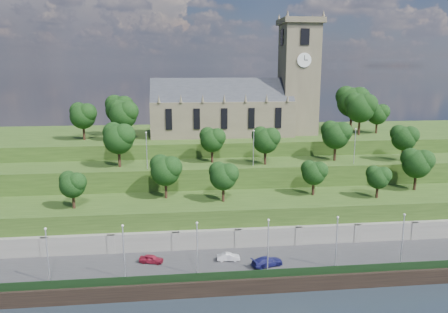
{
  "coord_description": "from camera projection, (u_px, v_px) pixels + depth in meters",
  "views": [
    {
      "loc": [
        -14.61,
        -54.13,
        30.74
      ],
      "look_at": [
        -5.17,
        30.0,
        13.13
      ],
      "focal_mm": 35.0,
      "sensor_mm": 36.0,
      "label": 1
    }
  ],
  "objects": [
    {
      "name": "fence",
      "position": [
        285.0,
        273.0,
        60.58
      ],
      "size": [
        160.0,
        0.1,
        1.2
      ],
      "primitive_type": "cube",
      "color": "black",
      "rests_on": "promenade"
    },
    {
      "name": "embankment_upper",
      "position": [
        250.0,
        192.0,
        87.52
      ],
      "size": [
        160.0,
        10.0,
        12.0
      ],
      "primitive_type": "cube",
      "color": "#284316",
      "rests_on": "ground"
    },
    {
      "name": "lamp_posts_upper",
      "position": [
        253.0,
        145.0,
        82.54
      ],
      "size": [
        40.36,
        0.36,
        6.96
      ],
      "color": "#B2B2B7",
      "rests_on": "embankment_upper"
    },
    {
      "name": "lamp_posts_promenade",
      "position": [
        268.0,
        241.0,
        61.4
      ],
      "size": [
        60.36,
        0.36,
        7.87
      ],
      "color": "#B2B2B7",
      "rests_on": "promenade"
    },
    {
      "name": "trees_upper",
      "position": [
        260.0,
        137.0,
        84.62
      ],
      "size": [
        61.57,
        7.82,
        8.47
      ],
      "color": "black",
      "rests_on": "embankment_upper"
    },
    {
      "name": "car_left",
      "position": [
        151.0,
        259.0,
        64.85
      ],
      "size": [
        3.85,
        2.36,
        1.22
      ],
      "primitive_type": "imported",
      "rotation": [
        0.0,
        0.0,
        1.3
      ],
      "color": "maroon",
      "rests_on": "promenade"
    },
    {
      "name": "car_right",
      "position": [
        267.0,
        261.0,
        63.82
      ],
      "size": [
        5.08,
        3.19,
        1.37
      ],
      "primitive_type": "imported",
      "rotation": [
        0.0,
        0.0,
        1.86
      ],
      "color": "navy",
      "rests_on": "promenade"
    },
    {
      "name": "ground",
      "position": [
        285.0,
        292.0,
        60.52
      ],
      "size": [
        320.0,
        320.0,
        0.0
      ],
      "primitive_type": "plane",
      "color": "black",
      "rests_on": "ground"
    },
    {
      "name": "quay_wall",
      "position": [
        285.0,
        285.0,
        60.25
      ],
      "size": [
        160.0,
        0.5,
        2.2
      ],
      "primitive_type": "cube",
      "color": "black",
      "rests_on": "ground"
    },
    {
      "name": "trees_hilltop",
      "position": [
        256.0,
        107.0,
        100.55
      ],
      "size": [
        72.8,
        16.57,
        10.91
      ],
      "color": "black",
      "rests_on": "hilltop"
    },
    {
      "name": "hilltop",
      "position": [
        236.0,
        162.0,
        107.64
      ],
      "size": [
        160.0,
        32.0,
        15.0
      ],
      "primitive_type": "cube",
      "color": "#284316",
      "rests_on": "ground"
    },
    {
      "name": "trees_lower",
      "position": [
        271.0,
        171.0,
        76.12
      ],
      "size": [
        66.11,
        8.71,
        7.87
      ],
      "color": "black",
      "rests_on": "embankment_lower"
    },
    {
      "name": "car_middle",
      "position": [
        228.0,
        257.0,
        65.63
      ],
      "size": [
        3.51,
        1.39,
        1.14
      ],
      "primitive_type": "imported",
      "rotation": [
        0.0,
        0.0,
        1.52
      ],
      "color": "silver",
      "rests_on": "promenade"
    },
    {
      "name": "promenade",
      "position": [
        275.0,
        266.0,
        66.16
      ],
      "size": [
        160.0,
        12.0,
        2.0
      ],
      "primitive_type": "cube",
      "color": "#2D2D30",
      "rests_on": "ground"
    },
    {
      "name": "church",
      "position": [
        242.0,
        102.0,
        100.76
      ],
      "size": [
        38.6,
        12.35,
        27.6
      ],
      "color": "brown",
      "rests_on": "hilltop"
    },
    {
      "name": "retaining_wall",
      "position": [
        267.0,
        241.0,
        71.66
      ],
      "size": [
        160.0,
        2.1,
        5.0
      ],
      "color": "slate",
      "rests_on": "ground"
    },
    {
      "name": "embankment_lower",
      "position": [
        261.0,
        220.0,
        77.22
      ],
      "size": [
        160.0,
        12.0,
        8.0
      ],
      "primitive_type": "cube",
      "color": "#284316",
      "rests_on": "ground"
    }
  ]
}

